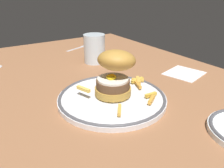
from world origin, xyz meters
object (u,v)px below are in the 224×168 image
Objects in this scene: burger at (116,71)px; napkin at (184,73)px; dinner_plate at (112,97)px; fork at (79,48)px; water_glass at (95,50)px.

burger is 1.19× the size of napkin.
dinner_plate is 53.42cm from fork.
napkin is at bearing 93.73° from burger.
dinner_plate is 1.97× the size of fork.
dinner_plate is 2.61× the size of water_glass.
napkin is (48.87, 15.13, 0.02)cm from fork.
burger is at bearing 108.41° from dinner_plate.
water_glass is at bearing -144.69° from napkin.
burger is at bearing -86.27° from napkin.
fork is (-50.75, 13.75, -7.31)cm from burger.
dinner_plate reaches higher than fork.
napkin is at bearing 17.21° from fork.
water_glass is at bearing 160.97° from burger.
burger is 1.30× the size of water_glass.
water_glass is at bearing 158.80° from dinner_plate.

